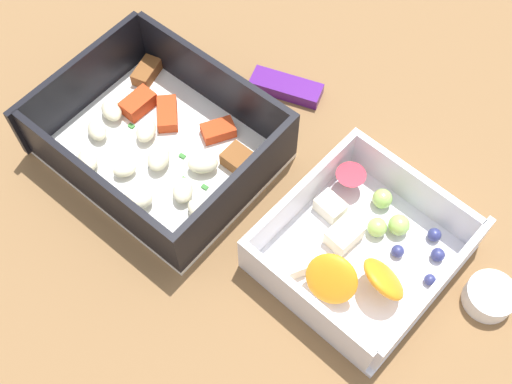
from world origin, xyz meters
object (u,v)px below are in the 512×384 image
at_px(paper_cup_liner, 490,296).
at_px(candy_bar, 286,87).
at_px(fruit_bowl, 360,248).
at_px(pasta_container, 160,141).

bearing_deg(paper_cup_liner, candy_bar, 160.13).
distance_m(fruit_bowl, candy_bar, 0.19).
height_order(pasta_container, candy_bar, pasta_container).
relative_size(fruit_bowl, paper_cup_liner, 4.14).
height_order(fruit_bowl, paper_cup_liner, fruit_bowl).
bearing_deg(candy_bar, pasta_container, -113.79).
distance_m(candy_bar, paper_cup_liner, 0.27).
distance_m(fruit_bowl, paper_cup_liner, 0.11).
xyz_separation_m(pasta_container, fruit_bowl, (0.20, 0.01, -0.00)).
bearing_deg(paper_cup_liner, fruit_bowl, -166.96).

